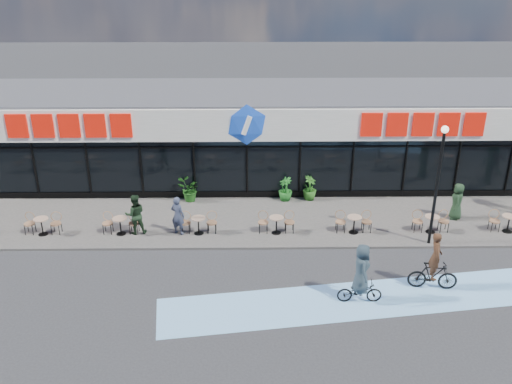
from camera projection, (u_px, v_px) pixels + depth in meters
ground at (247, 277)px, 19.85m from camera, size 120.00×120.00×0.00m
sidewalk at (247, 221)px, 23.96m from camera, size 44.00×5.00×0.10m
bike_lane at (364, 299)px, 18.52m from camera, size 14.17×4.13×0.01m
building at (247, 134)px, 28.03m from camera, size 30.60×6.57×4.75m
lamp_post at (438, 176)px, 20.84m from camera, size 0.28×0.28×4.93m
bistro_set_1 at (42, 224)px, 22.58m from camera, size 1.54×0.62×0.90m
bistro_set_2 at (121, 223)px, 22.62m from camera, size 1.54×0.62×0.90m
bistro_set_3 at (199, 223)px, 22.66m from camera, size 1.54×0.62×0.90m
bistro_set_4 at (276, 222)px, 22.70m from camera, size 1.54×0.62×0.90m
bistro_set_5 at (354, 222)px, 22.73m from camera, size 1.54×0.62×0.90m
bistro_set_6 at (431, 221)px, 22.77m from camera, size 1.54×0.62×0.90m
bistro_set_7 at (508, 221)px, 22.81m from camera, size 1.54×0.62×0.90m
potted_plant_left at (189, 190)px, 25.56m from camera, size 1.24×1.17×1.10m
potted_plant_mid at (310, 188)px, 25.74m from camera, size 0.90×0.90×1.17m
potted_plant_right at (285, 189)px, 25.66m from camera, size 0.91×0.91×1.15m
patron_left at (178, 215)px, 22.43m from camera, size 0.72×0.62×1.67m
patron_right at (135, 214)px, 22.45m from camera, size 0.99×0.85×1.74m
pedestrian_a at (457, 201)px, 23.74m from camera, size 0.73×0.93×1.66m
cyclist_a at (361, 279)px, 18.07m from camera, size 1.52×0.85×2.18m
cyclist_b at (434, 269)px, 18.86m from camera, size 1.77×0.71×2.19m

